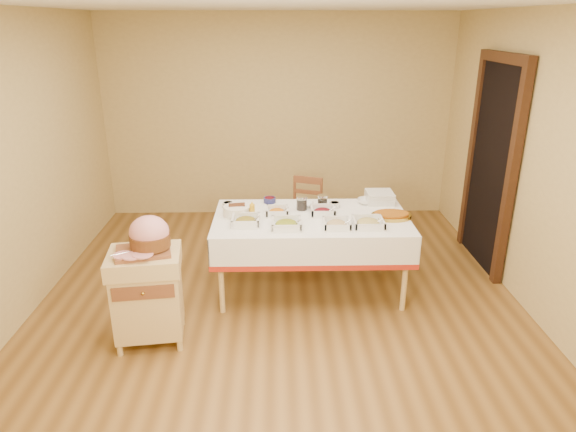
# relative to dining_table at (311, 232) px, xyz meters

# --- Properties ---
(room_shell) EXTENTS (5.00, 5.00, 5.00)m
(room_shell) POSITION_rel_dining_table_xyz_m (-0.30, -0.30, 0.70)
(room_shell) COLOR brown
(room_shell) RESTS_ON ground
(doorway) EXTENTS (0.09, 1.10, 2.20)m
(doorway) POSITION_rel_dining_table_xyz_m (1.90, 0.60, 0.51)
(doorway) COLOR black
(doorway) RESTS_ON ground
(dining_table) EXTENTS (1.82, 1.02, 0.76)m
(dining_table) POSITION_rel_dining_table_xyz_m (0.00, 0.00, 0.00)
(dining_table) COLOR #E0C07B
(dining_table) RESTS_ON ground
(butcher_cart) EXTENTS (0.61, 0.53, 0.79)m
(butcher_cart) POSITION_rel_dining_table_xyz_m (-1.36, -0.84, -0.15)
(butcher_cart) COLOR #E0C07B
(butcher_cart) RESTS_ON ground
(dining_chair) EXTENTS (0.47, 0.46, 0.83)m
(dining_chair) POSITION_rel_dining_table_xyz_m (-0.01, 0.98, -0.17)
(dining_chair) COLOR brown
(dining_chair) RESTS_ON ground
(ham_on_board) EXTENTS (0.44, 0.42, 0.29)m
(ham_on_board) POSITION_rel_dining_table_xyz_m (-1.32, -0.81, 0.31)
(ham_on_board) COLOR brown
(ham_on_board) RESTS_ON butcher_cart
(serving_dish_a) EXTENTS (0.26, 0.25, 0.11)m
(serving_dish_a) POSITION_rel_dining_table_xyz_m (-0.60, -0.18, 0.20)
(serving_dish_a) COLOR silver
(serving_dish_a) RESTS_ON dining_table
(serving_dish_b) EXTENTS (0.26, 0.26, 0.11)m
(serving_dish_b) POSITION_rel_dining_table_xyz_m (-0.24, -0.27, 0.20)
(serving_dish_b) COLOR silver
(serving_dish_b) RESTS_ON dining_table
(serving_dish_c) EXTENTS (0.23, 0.23, 0.10)m
(serving_dish_c) POSITION_rel_dining_table_xyz_m (0.21, -0.27, 0.19)
(serving_dish_c) COLOR silver
(serving_dish_c) RESTS_ON dining_table
(serving_dish_d) EXTENTS (0.27, 0.27, 0.10)m
(serving_dish_d) POSITION_rel_dining_table_xyz_m (0.49, -0.25, 0.19)
(serving_dish_d) COLOR silver
(serving_dish_d) RESTS_ON dining_table
(serving_dish_e) EXTENTS (0.22, 0.21, 0.10)m
(serving_dish_e) POSITION_rel_dining_table_xyz_m (-0.32, 0.06, 0.19)
(serving_dish_e) COLOR silver
(serving_dish_e) RESTS_ON dining_table
(serving_dish_f) EXTENTS (0.24, 0.22, 0.11)m
(serving_dish_f) POSITION_rel_dining_table_xyz_m (0.11, 0.05, 0.20)
(serving_dish_f) COLOR silver
(serving_dish_f) RESTS_ON dining_table
(small_bowl_left) EXTENTS (0.11, 0.11, 0.05)m
(small_bowl_left) POSITION_rel_dining_table_xyz_m (-0.80, 0.28, 0.19)
(small_bowl_left) COLOR silver
(small_bowl_left) RESTS_ON dining_table
(small_bowl_mid) EXTENTS (0.12, 0.12, 0.05)m
(small_bowl_mid) POSITION_rel_dining_table_xyz_m (-0.39, 0.41, 0.19)
(small_bowl_mid) COLOR navy
(small_bowl_mid) RESTS_ON dining_table
(small_bowl_right) EXTENTS (0.10, 0.10, 0.05)m
(small_bowl_right) POSITION_rel_dining_table_xyz_m (0.25, 0.25, 0.19)
(small_bowl_right) COLOR silver
(small_bowl_right) RESTS_ON dining_table
(bowl_white_imported) EXTENTS (0.19, 0.19, 0.04)m
(bowl_white_imported) POSITION_rel_dining_table_xyz_m (-0.04, 0.28, 0.18)
(bowl_white_imported) COLOR silver
(bowl_white_imported) RESTS_ON dining_table
(bowl_small_imported) EXTENTS (0.18, 0.18, 0.05)m
(bowl_small_imported) POSITION_rel_dining_table_xyz_m (0.57, 0.36, 0.19)
(bowl_small_imported) COLOR silver
(bowl_small_imported) RESTS_ON dining_table
(preserve_jar_left) EXTENTS (0.11, 0.11, 0.14)m
(preserve_jar_left) POSITION_rel_dining_table_xyz_m (-0.08, 0.19, 0.22)
(preserve_jar_left) COLOR silver
(preserve_jar_left) RESTS_ON dining_table
(preserve_jar_right) EXTENTS (0.10, 0.10, 0.13)m
(preserve_jar_right) POSITION_rel_dining_table_xyz_m (0.13, 0.25, 0.22)
(preserve_jar_right) COLOR silver
(preserve_jar_right) RESTS_ON dining_table
(mustard_bottle) EXTENTS (0.05, 0.05, 0.15)m
(mustard_bottle) POSITION_rel_dining_table_xyz_m (-0.55, 0.00, 0.23)
(mustard_bottle) COLOR gold
(mustard_bottle) RESTS_ON dining_table
(bread_basket) EXTENTS (0.25, 0.25, 0.11)m
(bread_basket) POSITION_rel_dining_table_xyz_m (-0.70, 0.05, 0.21)
(bread_basket) COLOR white
(bread_basket) RESTS_ON dining_table
(plate_stack) EXTENTS (0.27, 0.27, 0.11)m
(plate_stack) POSITION_rel_dining_table_xyz_m (0.71, 0.39, 0.22)
(plate_stack) COLOR silver
(plate_stack) RESTS_ON dining_table
(brass_platter) EXTENTS (0.38, 0.27, 0.05)m
(brass_platter) POSITION_rel_dining_table_xyz_m (0.75, -0.04, 0.18)
(brass_platter) COLOR #B39132
(brass_platter) RESTS_ON dining_table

